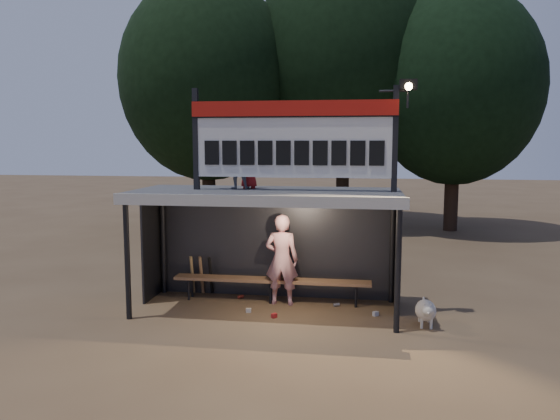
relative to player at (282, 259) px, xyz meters
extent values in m
plane|color=brown|center=(-0.23, -0.44, -0.91)|extent=(80.00, 80.00, 0.00)
imported|color=white|center=(0.00, 0.00, 0.00)|extent=(0.67, 0.45, 1.82)
imported|color=slate|center=(-0.82, -0.24, 1.90)|extent=(0.53, 0.45, 0.98)
imported|color=#A91A1B|center=(-0.63, -0.09, 1.83)|extent=(0.41, 0.27, 0.83)
cube|color=#404043|center=(-0.23, -0.44, 1.35)|extent=(5.00, 2.00, 0.12)
cube|color=beige|center=(-0.23, -1.46, 1.31)|extent=(5.10, 0.06, 0.20)
cylinder|color=black|center=(-2.63, -1.34, 0.19)|extent=(0.10, 0.10, 2.20)
cylinder|color=black|center=(2.17, -1.34, 0.19)|extent=(0.10, 0.10, 2.20)
cylinder|color=black|center=(-2.63, 0.46, 0.19)|extent=(0.10, 0.10, 2.20)
cylinder|color=black|center=(2.17, 0.46, 0.19)|extent=(0.10, 0.10, 2.20)
cube|color=black|center=(-0.23, 0.56, 0.19)|extent=(5.00, 0.04, 2.20)
cube|color=black|center=(-2.73, 0.06, 0.19)|extent=(0.04, 1.00, 2.20)
cube|color=black|center=(2.27, 0.06, 0.19)|extent=(0.04, 1.00, 2.20)
cylinder|color=black|center=(-0.23, 0.56, 1.24)|extent=(5.00, 0.06, 0.06)
cube|color=black|center=(-1.58, -0.44, 2.36)|extent=(0.10, 0.10, 1.90)
cube|color=black|center=(2.12, -0.44, 2.36)|extent=(0.10, 0.10, 1.90)
cube|color=silver|center=(0.27, -0.44, 2.36)|extent=(3.80, 0.08, 1.40)
cube|color=#AD140C|center=(0.27, -0.49, 2.92)|extent=(3.80, 0.04, 0.28)
cube|color=black|center=(0.27, -0.49, 2.77)|extent=(3.80, 0.02, 0.03)
cube|color=black|center=(-1.26, -0.49, 2.11)|extent=(0.27, 0.03, 0.45)
cube|color=black|center=(-0.92, -0.49, 2.11)|extent=(0.27, 0.03, 0.45)
cube|color=black|center=(-0.58, -0.49, 2.11)|extent=(0.27, 0.03, 0.45)
cube|color=black|center=(-0.24, -0.49, 2.11)|extent=(0.27, 0.03, 0.45)
cube|color=black|center=(0.10, -0.49, 2.11)|extent=(0.27, 0.03, 0.45)
cube|color=black|center=(0.44, -0.49, 2.11)|extent=(0.27, 0.03, 0.45)
cube|color=black|center=(0.78, -0.49, 2.11)|extent=(0.27, 0.03, 0.45)
cube|color=black|center=(1.12, -0.49, 2.11)|extent=(0.27, 0.03, 0.45)
cube|color=black|center=(1.46, -0.49, 2.11)|extent=(0.27, 0.03, 0.45)
cube|color=black|center=(1.80, -0.49, 2.11)|extent=(0.27, 0.03, 0.45)
cylinder|color=black|center=(2.07, -0.44, 3.21)|extent=(0.50, 0.04, 0.04)
cylinder|color=black|center=(2.32, -0.44, 3.06)|extent=(0.04, 0.04, 0.30)
cube|color=black|center=(2.32, -0.49, 3.31)|extent=(0.30, 0.22, 0.18)
sphere|color=#FFD88C|center=(2.32, -0.58, 3.27)|extent=(0.14, 0.14, 0.14)
cube|color=#8D6443|center=(-0.23, 0.11, -0.46)|extent=(4.00, 0.35, 0.06)
cylinder|color=black|center=(-1.93, -0.01, -0.68)|extent=(0.05, 0.05, 0.45)
cylinder|color=black|center=(-1.93, 0.23, -0.68)|extent=(0.05, 0.05, 0.45)
cylinder|color=black|center=(-0.23, -0.01, -0.68)|extent=(0.05, 0.05, 0.45)
cylinder|color=black|center=(-0.23, 0.23, -0.68)|extent=(0.05, 0.05, 0.45)
cylinder|color=black|center=(1.47, -0.01, -0.68)|extent=(0.05, 0.05, 0.45)
cylinder|color=black|center=(1.47, 0.23, -0.68)|extent=(0.05, 0.05, 0.45)
cylinder|color=black|center=(-4.23, 9.56, 0.96)|extent=(0.50, 0.50, 3.74)
ellipsoid|color=black|center=(-4.23, 9.56, 4.62)|extent=(6.46, 6.46, 7.48)
cylinder|color=black|center=(0.77, 11.06, 1.18)|extent=(0.50, 0.50, 4.18)
ellipsoid|color=black|center=(0.77, 11.06, 5.27)|extent=(7.22, 7.22, 8.36)
cylinder|color=#322016|center=(4.77, 10.06, 0.85)|extent=(0.50, 0.50, 3.52)
ellipsoid|color=black|center=(4.77, 10.06, 4.29)|extent=(6.08, 6.08, 7.04)
ellipsoid|color=silver|center=(2.70, -0.88, -0.64)|extent=(0.36, 0.58, 0.36)
sphere|color=#EFE6CF|center=(2.70, -1.16, -0.55)|extent=(0.22, 0.22, 0.22)
cone|color=beige|center=(2.70, -1.26, -0.57)|extent=(0.10, 0.10, 0.10)
cone|color=beige|center=(2.65, -1.18, -0.45)|extent=(0.06, 0.06, 0.07)
cone|color=beige|center=(2.75, -1.18, -0.45)|extent=(0.06, 0.06, 0.07)
cylinder|color=silver|center=(2.62, -1.06, -0.82)|extent=(0.05, 0.05, 0.18)
cylinder|color=silver|center=(2.78, -1.06, -0.82)|extent=(0.05, 0.05, 0.18)
cylinder|color=#EEE4CE|center=(2.62, -0.70, -0.82)|extent=(0.05, 0.05, 0.18)
cylinder|color=silver|center=(2.78, -0.70, -0.82)|extent=(0.05, 0.05, 0.18)
cylinder|color=white|center=(2.70, -0.58, -0.57)|extent=(0.04, 0.16, 0.14)
cylinder|color=#A5814D|center=(-1.97, 0.38, -0.48)|extent=(0.08, 0.27, 0.84)
cylinder|color=#966C46|center=(-1.77, 0.38, -0.48)|extent=(0.08, 0.30, 0.83)
cylinder|color=black|center=(-1.57, 0.38, -0.48)|extent=(0.09, 0.33, 0.83)
cube|color=red|center=(-0.01, -0.88, -0.87)|extent=(0.11, 0.12, 0.08)
cylinder|color=#B6B6BB|center=(1.09, -0.01, -0.87)|extent=(0.14, 0.12, 0.07)
cube|color=beige|center=(-0.54, -0.64, -0.87)|extent=(0.11, 0.08, 0.08)
cylinder|color=#B1301E|center=(-0.90, 0.26, -0.87)|extent=(0.13, 0.13, 0.07)
cube|color=#B0B0B5|center=(1.84, -0.49, -0.87)|extent=(0.12, 0.12, 0.08)
camera|label=1|loc=(1.56, -10.49, 2.30)|focal=35.00mm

